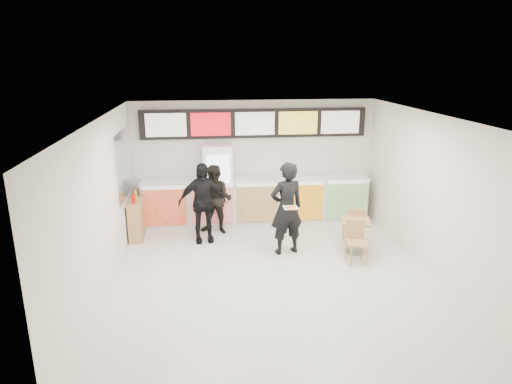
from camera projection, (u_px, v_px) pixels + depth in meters
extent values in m
plane|color=beige|center=(275.00, 280.00, 8.50)|extent=(7.00, 7.00, 0.00)
plane|color=white|center=(278.00, 118.00, 7.65)|extent=(7.00, 7.00, 0.00)
plane|color=silver|center=(254.00, 161.00, 11.41)|extent=(6.00, 0.00, 6.00)
plane|color=silver|center=(102.00, 209.00, 7.74)|extent=(0.00, 7.00, 7.00)
plane|color=silver|center=(437.00, 197.00, 8.41)|extent=(0.00, 7.00, 7.00)
cube|color=silver|center=(256.00, 202.00, 11.30)|extent=(5.50, 0.70, 1.10)
cube|color=silver|center=(256.00, 179.00, 11.14)|extent=(5.56, 0.76, 0.04)
cube|color=red|center=(165.00, 208.00, 10.67)|extent=(0.99, 0.02, 0.90)
cube|color=#F93785|center=(212.00, 206.00, 10.80)|extent=(0.99, 0.02, 0.90)
cube|color=brown|center=(258.00, 204.00, 10.92)|extent=(0.99, 0.02, 0.90)
cube|color=yellow|center=(303.00, 203.00, 11.04)|extent=(0.99, 0.02, 0.90)
cube|color=#24912C|center=(347.00, 201.00, 11.16)|extent=(0.99, 0.02, 0.90)
cube|color=black|center=(255.00, 123.00, 11.06)|extent=(5.50, 0.12, 0.70)
cube|color=silver|center=(166.00, 125.00, 10.76)|extent=(0.95, 0.02, 0.55)
cube|color=red|center=(211.00, 124.00, 10.88)|extent=(0.95, 0.02, 0.55)
cube|color=silver|center=(255.00, 124.00, 11.00)|extent=(0.95, 0.02, 0.55)
cube|color=yellow|center=(298.00, 123.00, 11.12)|extent=(0.95, 0.02, 0.55)
cube|color=silver|center=(340.00, 122.00, 11.23)|extent=(0.95, 0.02, 0.55)
cube|color=white|center=(218.00, 185.00, 11.08)|extent=(0.70, 0.65, 2.00)
cube|color=white|center=(218.00, 187.00, 10.75)|extent=(0.54, 0.02, 1.50)
cylinder|color=#24941B|center=(210.00, 211.00, 10.93)|extent=(0.07, 0.07, 0.22)
cylinder|color=#D95312|center=(216.00, 211.00, 10.95)|extent=(0.07, 0.07, 0.22)
cylinder|color=red|center=(222.00, 210.00, 10.96)|extent=(0.07, 0.07, 0.22)
cylinder|color=#162BA9|center=(228.00, 210.00, 10.98)|extent=(0.07, 0.07, 0.22)
cylinder|color=#D95312|center=(210.00, 196.00, 10.82)|extent=(0.07, 0.07, 0.22)
cylinder|color=red|center=(216.00, 195.00, 10.84)|extent=(0.07, 0.07, 0.22)
cylinder|color=#162BA9|center=(221.00, 195.00, 10.85)|extent=(0.07, 0.07, 0.22)
cylinder|color=#24941B|center=(227.00, 195.00, 10.87)|extent=(0.07, 0.07, 0.22)
cylinder|color=red|center=(209.00, 180.00, 10.72)|extent=(0.07, 0.07, 0.22)
cylinder|color=#162BA9|center=(215.00, 180.00, 10.73)|extent=(0.07, 0.07, 0.22)
cylinder|color=#24941B|center=(221.00, 180.00, 10.75)|extent=(0.07, 0.07, 0.22)
cylinder|color=#D95312|center=(227.00, 180.00, 10.76)|extent=(0.07, 0.07, 0.22)
cylinder|color=#162BA9|center=(209.00, 164.00, 10.61)|extent=(0.07, 0.07, 0.22)
cylinder|color=#24941B|center=(215.00, 164.00, 10.62)|extent=(0.07, 0.07, 0.22)
cylinder|color=#D95312|center=(221.00, 164.00, 10.64)|extent=(0.07, 0.07, 0.22)
cylinder|color=red|center=(227.00, 164.00, 10.66)|extent=(0.07, 0.07, 0.22)
cube|color=#B2B7BF|center=(125.00, 163.00, 10.01)|extent=(0.01, 2.00, 1.50)
imported|color=black|center=(286.00, 208.00, 9.42)|extent=(0.81, 0.63, 1.97)
imported|color=black|center=(216.00, 200.00, 10.56)|extent=(0.95, 0.84, 1.63)
imported|color=black|center=(202.00, 203.00, 10.06)|extent=(1.11, 0.58, 1.81)
cube|color=beige|center=(291.00, 208.00, 8.95)|extent=(0.28, 0.28, 0.01)
cone|color=#CC7233|center=(291.00, 207.00, 8.95)|extent=(0.36, 0.36, 0.02)
cube|color=tan|center=(356.00, 221.00, 9.52)|extent=(0.70, 0.70, 0.04)
cylinder|color=gray|center=(355.00, 237.00, 9.62)|extent=(0.08, 0.08, 0.69)
cylinder|color=gray|center=(354.00, 251.00, 9.71)|extent=(0.42, 0.42, 0.03)
cube|color=tan|center=(357.00, 243.00, 9.09)|extent=(0.49, 0.49, 0.04)
cube|color=tan|center=(355.00, 229.00, 9.20)|extent=(0.38, 0.12, 0.40)
cube|color=tan|center=(353.00, 224.00, 10.10)|extent=(0.49, 0.49, 0.04)
cube|color=tan|center=(356.00, 218.00, 9.86)|extent=(0.38, 0.12, 0.40)
cube|color=tan|center=(137.00, 220.00, 10.35)|extent=(0.29, 0.76, 0.86)
cube|color=tan|center=(135.00, 202.00, 10.22)|extent=(0.32, 0.80, 0.04)
cylinder|color=red|center=(133.00, 200.00, 9.99)|extent=(0.06, 0.06, 0.17)
cylinder|color=red|center=(134.00, 198.00, 10.15)|extent=(0.06, 0.06, 0.17)
cylinder|color=yellow|center=(135.00, 196.00, 10.30)|extent=(0.06, 0.06, 0.17)
cylinder|color=brown|center=(136.00, 194.00, 10.45)|extent=(0.06, 0.06, 0.17)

